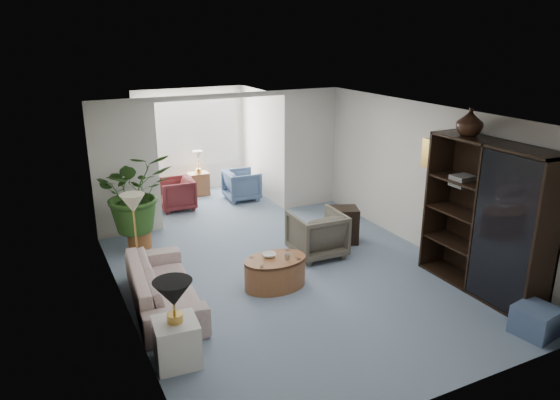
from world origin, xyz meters
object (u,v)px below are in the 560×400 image
entertainment_cabinet (486,219)px  sunroom_table (199,184)px  ottoman (536,321)px  sunroom_chair_maroon (176,194)px  sofa (164,286)px  table_lamp (173,294)px  wingback_chair (317,234)px  sunroom_chair_blue (242,185)px  floor_lamp (133,204)px  framed_picture (436,156)px  side_table_dark (342,225)px  end_table (177,342)px  cabinet_urn (470,122)px  coffee_cup (287,256)px  coffee_table (275,272)px  coffee_bowl (269,255)px  plant_pot (140,239)px

entertainment_cabinet → sunroom_table: size_ratio=4.17×
ottoman → sunroom_chair_maroon: sunroom_chair_maroon is taller
sofa → table_lamp: bearing=176.6°
sunroom_chair_maroon → wingback_chair: bearing=25.7°
ottoman → sunroom_chair_maroon: bearing=111.9°
sofa → sunroom_chair_blue: bearing=-30.4°
sunroom_chair_maroon → floor_lamp: bearing=-22.8°
ottoman → sunroom_chair_maroon: 7.19m
framed_picture → side_table_dark: size_ratio=0.78×
end_table → cabinet_urn: bearing=3.6°
coffee_cup → floor_lamp: bearing=149.2°
table_lamp → entertainment_cabinet: bearing=-2.9°
sunroom_table → ottoman: bearing=-75.4°
framed_picture → sunroom_chair_blue: 4.67m
sofa → end_table: bearing=176.6°
coffee_table → ottoman: coffee_table is taller
framed_picture → cabinet_urn: (-0.23, -0.85, 0.69)m
coffee_cup → sunroom_table: bearing=87.0°
ottoman → floor_lamp: bearing=138.5°
coffee_cup → sunroom_chair_maroon: (-0.49, 4.18, -0.16)m
coffee_cup → coffee_bowl: bearing=135.0°
sofa → plant_pot: (0.13, 2.18, -0.14)m
coffee_cup → side_table_dark: 2.01m
sofa → end_table: (-0.20, -1.35, -0.04)m
coffee_bowl → ottoman: (2.39, -2.69, -0.29)m
sunroom_table → coffee_cup: bearing=-93.0°
sunroom_chair_maroon → coffee_bowl: bearing=6.5°
ottoman → coffee_table: bearing=132.1°
framed_picture → sunroom_chair_blue: framed_picture is taller
sunroom_chair_blue → side_table_dark: bearing=-165.5°
table_lamp → ottoman: bearing=-18.8°
sofa → table_lamp: 1.48m
framed_picture → floor_lamp: 4.78m
table_lamp → coffee_cup: size_ratio=4.71×
coffee_bowl → sunroom_table: bearing=84.4°
sunroom_table → entertainment_cabinet: bearing=-70.4°
table_lamp → ottoman: size_ratio=0.94×
framed_picture → sunroom_chair_blue: (-1.70, 4.13, -1.37)m
sofa → sunroom_chair_maroon: size_ratio=2.84×
floor_lamp → wingback_chair: floor_lamp is taller
table_lamp → sunroom_chair_blue: 6.06m
coffee_table → ottoman: (2.34, -2.59, -0.04)m
framed_picture → entertainment_cabinet: size_ratio=0.23×
table_lamp → sunroom_chair_maroon: 5.49m
table_lamp → side_table_dark: size_ratio=0.69×
end_table → table_lamp: size_ratio=1.21×
sofa → entertainment_cabinet: bearing=-105.3°
framed_picture → sunroom_table: framed_picture is taller
sofa → wingback_chair: size_ratio=2.46×
sunroom_chair_blue → entertainment_cabinet: bearing=-162.6°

